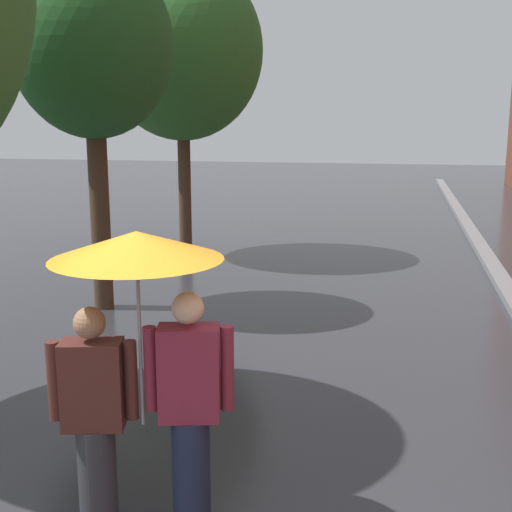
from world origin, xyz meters
The scene contains 4 objects.
kerb_strip centered at (3.20, 10.00, 0.06)m, with size 0.30×36.00×0.12m, color slate.
street_tree_1 centered at (-2.89, 5.72, 3.78)m, with size 2.29×2.29×5.12m.
street_tree_2 centered at (-2.88, 9.67, 4.10)m, with size 3.19×3.19×5.87m.
couple_under_umbrella centered at (-0.21, 0.59, 1.39)m, with size 1.19×1.11×2.11m.
Camera 1 is at (1.38, -3.26, 2.80)m, focal length 46.55 mm.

